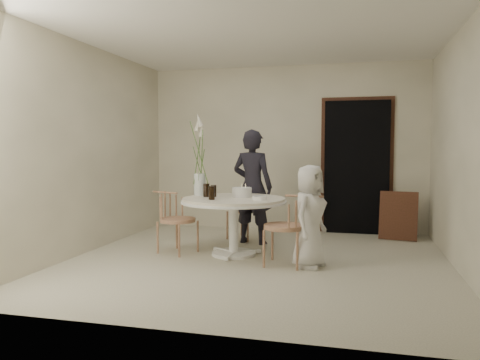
% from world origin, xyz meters
% --- Properties ---
extents(ground, '(4.50, 4.50, 0.00)m').
position_xyz_m(ground, '(0.00, 0.00, 0.00)').
color(ground, beige).
rests_on(ground, ground).
extents(room_shell, '(4.50, 4.50, 4.50)m').
position_xyz_m(room_shell, '(0.00, 0.00, 1.62)').
color(room_shell, white).
rests_on(room_shell, ground).
extents(doorway, '(1.00, 0.10, 2.10)m').
position_xyz_m(doorway, '(1.15, 2.19, 1.05)').
color(doorway, black).
rests_on(doorway, ground).
extents(door_trim, '(1.12, 0.03, 2.22)m').
position_xyz_m(door_trim, '(1.15, 2.23, 1.11)').
color(door_trim, '#5C2E1F').
rests_on(door_trim, ground).
extents(table, '(1.33, 1.33, 0.73)m').
position_xyz_m(table, '(-0.35, 0.25, 0.62)').
color(table, white).
rests_on(table, ground).
extents(picture_frame, '(0.56, 0.26, 0.72)m').
position_xyz_m(picture_frame, '(1.76, 1.78, 0.36)').
color(picture_frame, '#5C2E1F').
rests_on(picture_frame, ground).
extents(chair_far, '(0.55, 0.58, 0.80)m').
position_xyz_m(chair_far, '(-0.42, 1.43, 0.52)').
color(chair_far, tan).
rests_on(chair_far, ground).
extents(chair_right, '(0.52, 0.49, 0.83)m').
position_xyz_m(chair_right, '(0.47, -0.11, 0.54)').
color(chair_right, tan).
rests_on(chair_right, ground).
extents(chair_left, '(0.56, 0.54, 0.80)m').
position_xyz_m(chair_left, '(-1.19, 0.23, 0.51)').
color(chair_left, tan).
rests_on(chair_left, ground).
extents(girl, '(0.66, 0.50, 1.62)m').
position_xyz_m(girl, '(-0.28, 1.03, 0.81)').
color(girl, black).
rests_on(girl, ground).
extents(boy, '(0.53, 0.66, 1.17)m').
position_xyz_m(boy, '(0.64, -0.13, 0.59)').
color(boy, silver).
rests_on(boy, ground).
extents(birthday_cake, '(0.25, 0.25, 0.17)m').
position_xyz_m(birthday_cake, '(-0.28, 0.39, 0.79)').
color(birthday_cake, silver).
rests_on(birthday_cake, table).
extents(cola_tumbler_a, '(0.08, 0.08, 0.16)m').
position_xyz_m(cola_tumbler_a, '(-0.58, 0.04, 0.81)').
color(cola_tumbler_a, black).
rests_on(cola_tumbler_a, table).
extents(cola_tumbler_b, '(0.09, 0.09, 0.15)m').
position_xyz_m(cola_tumbler_b, '(-0.56, -0.00, 0.81)').
color(cola_tumbler_b, black).
rests_on(cola_tumbler_b, table).
extents(cola_tumbler_c, '(0.09, 0.09, 0.17)m').
position_xyz_m(cola_tumbler_c, '(-0.73, 0.29, 0.82)').
color(cola_tumbler_c, black).
rests_on(cola_tumbler_c, table).
extents(cola_tumbler_d, '(0.09, 0.09, 0.15)m').
position_xyz_m(cola_tumbler_d, '(-0.63, 0.30, 0.81)').
color(cola_tumbler_d, black).
rests_on(cola_tumbler_d, table).
extents(plate_stack, '(0.24, 0.24, 0.05)m').
position_xyz_m(plate_stack, '(0.01, 0.12, 0.75)').
color(plate_stack, white).
rests_on(plate_stack, table).
extents(flower_vase, '(0.16, 0.16, 1.09)m').
position_xyz_m(flower_vase, '(-0.87, 0.44, 1.12)').
color(flower_vase, white).
rests_on(flower_vase, table).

